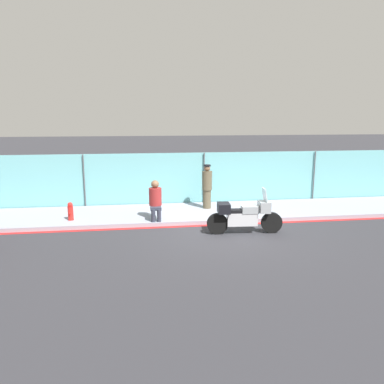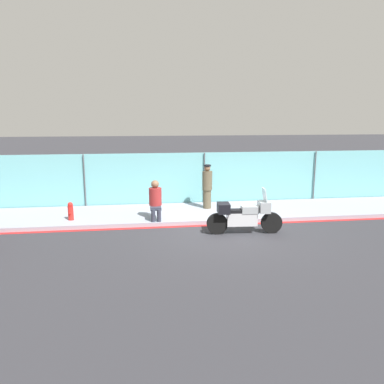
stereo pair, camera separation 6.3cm
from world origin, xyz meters
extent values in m
plane|color=#2D2D33|center=(0.00, 0.00, 0.00)|extent=(120.00, 120.00, 0.00)
cube|color=#8E93A3|center=(0.00, 2.25, 0.07)|extent=(34.87, 2.76, 0.14)
cube|color=red|center=(0.00, 0.78, 0.00)|extent=(34.87, 0.18, 0.01)
cube|color=#6BB2B7|center=(0.00, 3.72, 1.08)|extent=(33.13, 0.08, 2.15)
cylinder|color=#4C4C51|center=(-4.69, 3.62, 1.08)|extent=(0.05, 0.05, 2.15)
cylinder|color=#4C4C51|center=(0.00, 3.62, 1.08)|extent=(0.05, 0.05, 2.15)
cylinder|color=#4C4C51|center=(4.69, 3.62, 1.08)|extent=(0.05, 0.05, 2.15)
cylinder|color=black|center=(1.46, -0.28, 0.33)|extent=(0.66, 0.19, 0.65)
cylinder|color=black|center=(-0.24, -0.16, 0.33)|extent=(0.66, 0.19, 0.65)
cube|color=silver|center=(0.53, -0.22, 0.47)|extent=(0.95, 0.35, 0.41)
cube|color=#999EA3|center=(0.76, -0.23, 0.76)|extent=(0.54, 0.35, 0.22)
cube|color=black|center=(0.42, -0.21, 0.72)|extent=(0.62, 0.32, 0.10)
cube|color=#999EA3|center=(1.20, -0.27, 0.84)|extent=(0.35, 0.50, 0.34)
cube|color=silver|center=(1.20, -0.27, 1.22)|extent=(0.14, 0.43, 0.42)
cube|color=black|center=(-0.05, -0.17, 0.82)|extent=(0.40, 0.53, 0.30)
cylinder|color=brown|center=(-0.06, 2.61, 0.49)|extent=(0.31, 0.31, 0.71)
cylinder|color=brown|center=(-0.06, 2.61, 1.21)|extent=(0.37, 0.37, 0.71)
sphere|color=brown|center=(-0.06, 2.61, 1.68)|extent=(0.23, 0.23, 0.23)
cylinder|color=black|center=(-0.06, 2.61, 1.78)|extent=(0.27, 0.27, 0.05)
cylinder|color=#2D3342|center=(-2.16, 0.99, 0.35)|extent=(0.14, 0.14, 0.42)
cylinder|color=#2D3342|center=(-1.97, 0.99, 0.35)|extent=(0.14, 0.14, 0.42)
cube|color=#2D3342|center=(-2.07, 1.20, 0.56)|extent=(0.36, 0.42, 0.10)
cylinder|color=maroon|center=(-2.07, 1.40, 0.90)|extent=(0.43, 0.43, 0.59)
sphere|color=brown|center=(-2.07, 1.40, 1.33)|extent=(0.26, 0.26, 0.26)
cylinder|color=red|center=(-4.91, 1.59, 0.38)|extent=(0.18, 0.18, 0.48)
sphere|color=red|center=(-4.91, 1.59, 0.67)|extent=(0.16, 0.16, 0.16)
cylinder|color=red|center=(-4.91, 1.49, 0.40)|extent=(0.06, 0.07, 0.06)
camera|label=1|loc=(-2.58, -11.03, 3.57)|focal=35.00mm
camera|label=2|loc=(-2.51, -11.04, 3.57)|focal=35.00mm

